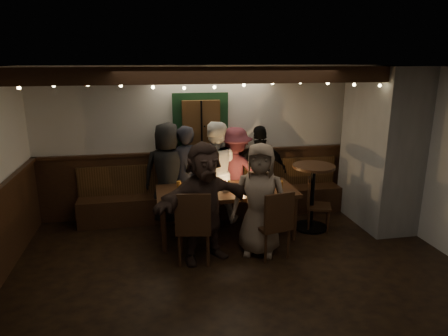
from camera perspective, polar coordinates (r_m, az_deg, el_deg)
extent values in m
cube|color=black|center=(5.20, 2.91, -16.02)|extent=(6.00, 5.00, 0.01)
cube|color=black|center=(4.44, 3.38, 14.11)|extent=(6.00, 5.00, 0.01)
cube|color=silver|center=(7.04, -1.77, 3.85)|extent=(6.00, 0.01, 2.60)
cube|color=black|center=(7.20, -1.68, -2.05)|extent=(6.00, 0.05, 1.10)
cube|color=gray|center=(7.04, 21.47, 2.80)|extent=(0.70, 1.40, 2.60)
cube|color=black|center=(7.07, -1.33, -5.16)|extent=(4.60, 0.45, 0.45)
cube|color=#3B2510|center=(7.09, -1.61, -1.05)|extent=(4.60, 0.06, 0.50)
cube|color=black|center=(6.89, -3.36, 6.54)|extent=(0.95, 0.04, 1.00)
cube|color=#3B2510|center=(6.83, -3.29, 6.46)|extent=(0.64, 0.12, 0.76)
cube|color=black|center=(5.42, 0.72, 13.13)|extent=(6.00, 0.16, 0.22)
sphere|color=#FFE599|center=(5.51, -27.24, 10.15)|extent=(0.04, 0.04, 0.04)
sphere|color=#FFE599|center=(5.41, -23.15, 10.80)|extent=(0.04, 0.04, 0.04)
sphere|color=#FFE599|center=(5.35, -18.89, 11.21)|extent=(0.04, 0.04, 0.04)
sphere|color=#FFE599|center=(5.31, -14.52, 11.34)|extent=(0.04, 0.04, 0.04)
sphere|color=#FFE599|center=(5.30, -10.11, 11.30)|extent=(0.04, 0.04, 0.04)
sphere|color=#FFE599|center=(5.32, -5.71, 11.30)|extent=(0.04, 0.04, 0.04)
sphere|color=#FFE599|center=(5.37, -1.38, 11.47)|extent=(0.04, 0.04, 0.04)
sphere|color=#FFE599|center=(5.45, 2.86, 11.76)|extent=(0.04, 0.04, 0.04)
sphere|color=#FFE599|center=(5.56, 6.96, 11.97)|extent=(0.04, 0.04, 0.04)
sphere|color=#FFE599|center=(5.69, 10.89, 11.95)|extent=(0.04, 0.04, 0.04)
sphere|color=#FFE599|center=(5.85, 14.60, 11.65)|extent=(0.04, 0.04, 0.04)
sphere|color=#FFE599|center=(6.03, 18.09, 11.25)|extent=(0.04, 0.04, 0.04)
sphere|color=#FFE599|center=(6.24, 21.37, 10.92)|extent=(0.04, 0.04, 0.04)
sphere|color=#FFE599|center=(6.45, 24.44, 10.78)|extent=(0.04, 0.04, 0.04)
cube|color=black|center=(6.14, 0.35, -3.37)|extent=(2.13, 0.91, 0.06)
cylinder|color=black|center=(5.83, -8.56, -8.62)|extent=(0.07, 0.07, 0.70)
cylinder|color=black|center=(6.52, -8.85, -5.98)|extent=(0.07, 0.07, 0.70)
cylinder|color=black|center=(6.20, 10.05, -7.19)|extent=(0.07, 0.07, 0.70)
cylinder|color=black|center=(6.85, 7.85, -4.87)|extent=(0.07, 0.07, 0.70)
cylinder|color=#BF7226|center=(6.12, -6.45, -2.53)|extent=(0.07, 0.07, 0.14)
cylinder|color=#BF7226|center=(5.82, -2.48, -3.39)|extent=(0.07, 0.07, 0.14)
cylinder|color=silver|center=(6.22, -0.96, -2.13)|extent=(0.07, 0.07, 0.14)
cylinder|color=#BF7226|center=(6.11, 3.41, -2.49)|extent=(0.07, 0.07, 0.14)
cylinder|color=silver|center=(6.41, 5.56, -1.68)|extent=(0.07, 0.07, 0.14)
cylinder|color=#BF7226|center=(6.17, 8.12, -2.44)|extent=(0.07, 0.07, 0.14)
cylinder|color=white|center=(5.77, -4.42, -4.28)|extent=(0.26, 0.26, 0.02)
cube|color=#B2B2B7|center=(6.08, 0.44, -3.02)|extent=(0.16, 0.10, 0.05)
cylinder|color=#990C0C|center=(6.05, 0.16, -2.54)|extent=(0.04, 0.04, 0.16)
cylinder|color=gold|center=(6.07, 0.73, -2.50)|extent=(0.04, 0.04, 0.16)
cylinder|color=silver|center=(6.22, 2.43, -2.47)|extent=(0.05, 0.05, 0.08)
sphere|color=#FFB24C|center=(6.20, 2.43, -1.93)|extent=(0.03, 0.03, 0.03)
cube|color=black|center=(5.50, -4.28, -8.50)|extent=(0.54, 0.54, 0.04)
cube|color=black|center=(5.20, -4.48, -6.52)|extent=(0.47, 0.13, 0.53)
cylinder|color=black|center=(5.77, -2.21, -10.02)|extent=(0.04, 0.04, 0.46)
cylinder|color=black|center=(5.43, -2.31, -11.73)|extent=(0.04, 0.04, 0.46)
cylinder|color=black|center=(5.79, -6.02, -10.00)|extent=(0.04, 0.04, 0.46)
cylinder|color=black|center=(5.45, -6.37, -11.70)|extent=(0.04, 0.04, 0.46)
cube|color=black|center=(5.66, 6.73, -8.12)|extent=(0.53, 0.53, 0.04)
cube|color=black|center=(5.40, 7.91, -6.20)|extent=(0.44, 0.14, 0.51)
cylinder|color=black|center=(5.98, 7.28, -9.30)|extent=(0.04, 0.04, 0.43)
cylinder|color=black|center=(5.71, 9.17, -10.64)|extent=(0.04, 0.04, 0.43)
cylinder|color=black|center=(5.82, 4.19, -9.95)|extent=(0.04, 0.04, 0.43)
cylinder|color=black|center=(5.54, 5.97, -11.38)|extent=(0.04, 0.04, 0.43)
cube|color=black|center=(6.68, 13.39, -5.35)|extent=(0.49, 0.49, 0.04)
cube|color=black|center=(6.60, 12.03, -3.39)|extent=(0.17, 0.36, 0.43)
cylinder|color=black|center=(6.63, 14.66, -7.50)|extent=(0.03, 0.03, 0.37)
cylinder|color=black|center=(6.61, 12.00, -7.39)|extent=(0.03, 0.03, 0.37)
cylinder|color=black|center=(6.91, 14.50, -6.53)|extent=(0.03, 0.03, 0.37)
cylinder|color=black|center=(6.89, 11.96, -6.43)|extent=(0.03, 0.03, 0.37)
cylinder|color=black|center=(6.82, 12.20, -8.22)|extent=(0.55, 0.55, 0.03)
cylinder|color=black|center=(6.63, 12.44, -4.18)|extent=(0.07, 0.07, 1.05)
cylinder|color=black|center=(6.48, 12.71, 0.21)|extent=(0.67, 0.67, 0.04)
imported|color=black|center=(6.71, -7.99, -0.75)|extent=(0.95, 0.73, 1.71)
imported|color=black|center=(6.72, -5.65, -0.92)|extent=(0.69, 0.55, 1.66)
imported|color=white|center=(6.71, -1.37, -0.60)|extent=(0.92, 0.76, 1.72)
imported|color=#5E2632|center=(6.90, 1.60, -0.68)|extent=(1.17, 0.93, 1.59)
imported|color=black|center=(6.95, 5.17, -0.53)|extent=(0.95, 0.39, 1.61)
imported|color=#382721|center=(5.39, -2.80, -4.96)|extent=(1.62, 0.94, 1.66)
imported|color=#87715F|center=(5.59, 5.11, -4.53)|extent=(0.91, 0.75, 1.61)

